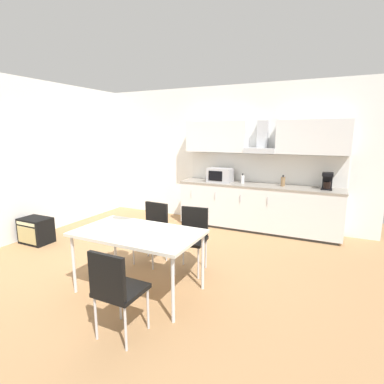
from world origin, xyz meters
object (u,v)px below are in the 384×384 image
object	(u,v)px
chair_far_right	(192,233)
chair_near_right	(115,286)
pendant_lamp	(134,136)
coffee_maker	(327,181)
bottle_brown	(283,181)
bottle_white	(243,179)
dining_table	(138,235)
guitar_amp	(36,230)
microwave	(220,175)
chair_far_left	(153,226)

from	to	relation	value
chair_far_right	chair_near_right	bearing A→B (deg)	-89.71
chair_far_right	pendant_lamp	bearing A→B (deg)	-111.59
coffee_maker	bottle_brown	bearing A→B (deg)	179.63
coffee_maker	bottle_white	size ratio (longest dim) A/B	1.56
dining_table	chair_far_right	size ratio (longest dim) A/B	1.68
chair_far_right	chair_near_right	size ratio (longest dim) A/B	1.00
coffee_maker	guitar_amp	size ratio (longest dim) A/B	0.58
bottle_white	bottle_brown	world-z (taller)	bottle_brown
pendant_lamp	chair_near_right	bearing A→B (deg)	-67.92
chair_far_right	pendant_lamp	xyz separation A→B (m)	(-0.32, -0.81, 1.31)
microwave	coffee_maker	bearing A→B (deg)	0.76
bottle_white	chair_near_right	distance (m)	3.81
bottle_brown	guitar_amp	xyz separation A→B (m)	(-3.73, -2.41, -0.77)
coffee_maker	chair_far_left	xyz separation A→B (m)	(-2.23, -2.16, -0.52)
microwave	guitar_amp	bearing A→B (deg)	-136.36
bottle_brown	pendant_lamp	world-z (taller)	pendant_lamp
chair_far_right	pendant_lamp	distance (m)	1.57
guitar_amp	microwave	bearing A→B (deg)	43.64
guitar_amp	chair_far_left	bearing A→B (deg)	6.29
coffee_maker	chair_near_right	world-z (taller)	coffee_maker
coffee_maker	chair_far_right	world-z (taller)	coffee_maker
chair_far_left	guitar_amp	size ratio (longest dim) A/B	1.67
microwave	dining_table	distance (m)	2.96
chair_far_left	guitar_amp	distance (m)	2.28
bottle_white	dining_table	size ratio (longest dim) A/B	0.13
bottle_white	bottle_brown	bearing A→B (deg)	-0.08
bottle_white	dining_table	world-z (taller)	bottle_white
pendant_lamp	coffee_maker	bearing A→B (deg)	57.22
chair_near_right	microwave	bearing A→B (deg)	96.17
chair_far_right	chair_near_right	distance (m)	1.62
dining_table	pendant_lamp	xyz separation A→B (m)	(0.00, 0.00, 1.14)
bottle_white	chair_far_left	bearing A→B (deg)	-108.11
coffee_maker	pendant_lamp	distance (m)	3.61
microwave	bottle_white	bearing A→B (deg)	4.00
microwave	bottle_brown	xyz separation A→B (m)	(1.23, 0.03, -0.05)
bottle_brown	dining_table	distance (m)	3.20
dining_table	guitar_amp	distance (m)	2.67
coffee_maker	bottle_white	distance (m)	1.53
chair_far_right	microwave	bearing A→B (deg)	100.54
guitar_amp	bottle_white	bearing A→B (deg)	39.21
chair_far_right	guitar_amp	distance (m)	2.92
dining_table	guitar_amp	bearing A→B (deg)	167.70
microwave	bottle_brown	world-z (taller)	microwave
microwave	coffee_maker	distance (m)	1.99
microwave	bottle_brown	bearing A→B (deg)	1.45
chair_far_right	chair_far_left	bearing A→B (deg)	179.97
pendant_lamp	dining_table	bearing A→B (deg)	180.00
chair_near_right	guitar_amp	world-z (taller)	chair_near_right
coffee_maker	pendant_lamp	xyz separation A→B (m)	(-1.91, -2.96, 0.79)
microwave	pendant_lamp	bearing A→B (deg)	-88.50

